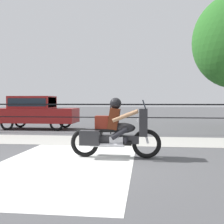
# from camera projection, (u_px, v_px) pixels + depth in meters

# --- Properties ---
(ground_plane) EXTENTS (120.00, 120.00, 0.00)m
(ground_plane) POSITION_uv_depth(u_px,v_px,m) (84.00, 161.00, 6.72)
(ground_plane) COLOR #4C4C4F
(sidewalk_band) EXTENTS (44.00, 2.40, 0.01)m
(sidewalk_band) POSITION_uv_depth(u_px,v_px,m) (104.00, 140.00, 10.09)
(sidewalk_band) COLOR #A8A59E
(sidewalk_band) RESTS_ON ground
(crosswalk_band) EXTENTS (3.10, 6.00, 0.01)m
(crosswalk_band) POSITION_uv_depth(u_px,v_px,m) (67.00, 162.00, 6.56)
(crosswalk_band) COLOR silver
(crosswalk_band) RESTS_ON ground
(fence_railing) EXTENTS (36.00, 0.05, 1.31)m
(fence_railing) POSITION_uv_depth(u_px,v_px,m) (111.00, 110.00, 12.11)
(fence_railing) COLOR black
(fence_railing) RESTS_ON ground
(motorcycle) EXTENTS (2.29, 0.76, 1.51)m
(motorcycle) POSITION_uv_depth(u_px,v_px,m) (115.00, 131.00, 7.06)
(motorcycle) COLOR black
(motorcycle) RESTS_ON ground
(parked_car) EXTENTS (4.01, 1.60, 1.67)m
(parked_car) POSITION_uv_depth(u_px,v_px,m) (35.00, 111.00, 14.20)
(parked_car) COLOR maroon
(parked_car) RESTS_ON ground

